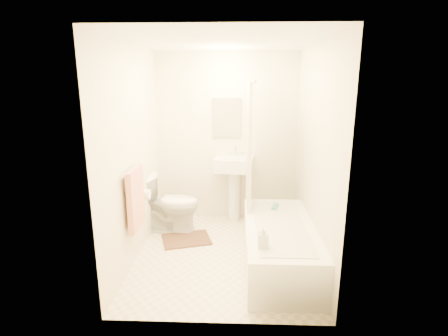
{
  "coord_description": "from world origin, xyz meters",
  "views": [
    {
      "loc": [
        0.16,
        -3.76,
        2.02
      ],
      "look_at": [
        0.0,
        0.25,
        1.0
      ],
      "focal_mm": 28.0,
      "sensor_mm": 36.0,
      "label": 1
    }
  ],
  "objects_px": {
    "bathtub": "(279,245)",
    "sink": "(234,187)",
    "soap_bottle": "(263,237)",
    "bath_mat": "(186,239)",
    "toilet": "(170,204)"
  },
  "relations": [
    {
      "from": "bathtub",
      "to": "sink",
      "type": "bearing_deg",
      "value": 112.26
    },
    {
      "from": "sink",
      "to": "soap_bottle",
      "type": "xyz_separation_m",
      "value": [
        0.29,
        -1.79,
        0.06
      ]
    },
    {
      "from": "bath_mat",
      "to": "soap_bottle",
      "type": "relative_size",
      "value": 2.83
    },
    {
      "from": "sink",
      "to": "bath_mat",
      "type": "height_order",
      "value": "sink"
    },
    {
      "from": "sink",
      "to": "bathtub",
      "type": "relative_size",
      "value": 0.61
    },
    {
      "from": "toilet",
      "to": "bath_mat",
      "type": "xyz_separation_m",
      "value": [
        0.26,
        -0.3,
        -0.38
      ]
    },
    {
      "from": "toilet",
      "to": "sink",
      "type": "bearing_deg",
      "value": -61.7
    },
    {
      "from": "bath_mat",
      "to": "sink",
      "type": "bearing_deg",
      "value": 48.69
    },
    {
      "from": "bathtub",
      "to": "bath_mat",
      "type": "relative_size",
      "value": 2.83
    },
    {
      "from": "toilet",
      "to": "soap_bottle",
      "type": "xyz_separation_m",
      "value": [
        1.16,
        -1.41,
        0.19
      ]
    },
    {
      "from": "toilet",
      "to": "bath_mat",
      "type": "height_order",
      "value": "toilet"
    },
    {
      "from": "bathtub",
      "to": "soap_bottle",
      "type": "height_order",
      "value": "soap_bottle"
    },
    {
      "from": "sink",
      "to": "toilet",
      "type": "bearing_deg",
      "value": -149.06
    },
    {
      "from": "toilet",
      "to": "bathtub",
      "type": "xyz_separation_m",
      "value": [
        1.38,
        -0.87,
        -0.15
      ]
    },
    {
      "from": "bathtub",
      "to": "soap_bottle",
      "type": "relative_size",
      "value": 8.02
    }
  ]
}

